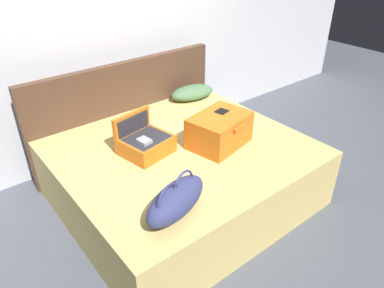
% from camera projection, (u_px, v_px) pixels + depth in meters
% --- Properties ---
extents(ground_plane, '(12.00, 12.00, 0.00)m').
position_uv_depth(ground_plane, '(210.00, 220.00, 3.20)').
color(ground_plane, '#4C515B').
extents(back_wall, '(8.00, 0.10, 2.60)m').
position_uv_depth(back_wall, '(105.00, 34.00, 3.64)').
color(back_wall, silver).
rests_on(back_wall, ground).
extents(bed, '(2.06, 1.86, 0.56)m').
position_uv_depth(bed, '(183.00, 173.00, 3.33)').
color(bed, tan).
rests_on(bed, ground).
extents(headboard, '(2.10, 0.08, 1.08)m').
position_uv_depth(headboard, '(127.00, 112.00, 3.84)').
color(headboard, '#4C3323').
rests_on(headboard, ground).
extents(hard_case_large, '(0.58, 0.47, 0.28)m').
position_uv_depth(hard_case_large, '(219.00, 130.00, 3.16)').
color(hard_case_large, '#D16619').
rests_on(hard_case_large, bed).
extents(hard_case_medium, '(0.44, 0.43, 0.32)m').
position_uv_depth(hard_case_medium, '(145.00, 142.00, 3.07)').
color(hard_case_medium, '#D16619').
rests_on(hard_case_medium, bed).
extents(duffel_bag, '(0.61, 0.40, 0.29)m').
position_uv_depth(duffel_bag, '(176.00, 200.00, 2.40)').
color(duffel_bag, navy).
rests_on(duffel_bag, bed).
extents(pillow_near_headboard, '(0.54, 0.34, 0.16)m').
position_uv_depth(pillow_near_headboard, '(192.00, 93.00, 4.02)').
color(pillow_near_headboard, '#4C724C').
rests_on(pillow_near_headboard, bed).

